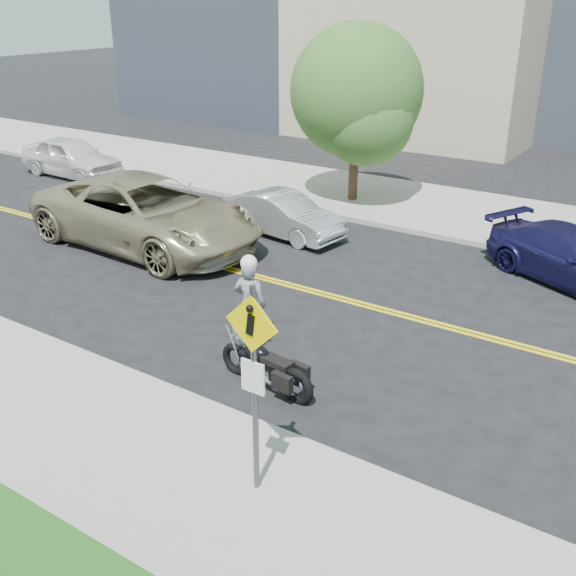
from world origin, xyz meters
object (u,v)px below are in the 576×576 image
(motorcycle, at_px, (266,356))
(parked_car_blue, at_px, (574,258))
(suv, at_px, (146,213))
(parked_car_silver, at_px, (283,215))
(pedestrian_sign, at_px, (254,372))
(parked_car_white, at_px, (72,157))
(motorcyclist, at_px, (250,302))

(motorcycle, height_order, parked_car_blue, parked_car_blue)
(suv, relative_size, parked_car_blue, 1.52)
(suv, relative_size, parked_car_silver, 1.83)
(pedestrian_sign, relative_size, motorcycle, 1.49)
(parked_car_white, bearing_deg, parked_car_silver, -96.18)
(suv, xyz_separation_m, parked_car_white, (-7.81, 3.97, -0.21))
(pedestrian_sign, height_order, motorcycle, pedestrian_sign)
(parked_car_white, bearing_deg, motorcyclist, -116.88)
(parked_car_silver, bearing_deg, pedestrian_sign, -140.38)
(pedestrian_sign, xyz_separation_m, parked_car_blue, (1.85, 10.16, -1.32))
(suv, distance_m, parked_car_white, 8.76)
(motorcycle, bearing_deg, parked_car_blue, 73.73)
(parked_car_silver, bearing_deg, suv, 144.45)
(motorcycle, relative_size, parked_car_silver, 0.55)
(parked_car_white, distance_m, parked_car_silver, 10.45)
(motorcyclist, bearing_deg, parked_car_silver, -73.67)
(parked_car_silver, bearing_deg, parked_car_blue, -75.35)
(motorcyclist, bearing_deg, suv, -40.12)
(pedestrian_sign, xyz_separation_m, suv, (-8.35, 6.45, -1.03))
(parked_car_blue, bearing_deg, parked_car_white, 114.08)
(motorcycle, distance_m, parked_car_blue, 8.50)
(motorcyclist, distance_m, parked_car_white, 15.24)
(suv, distance_m, parked_car_silver, 3.79)
(suv, height_order, parked_car_blue, suv)
(suv, bearing_deg, parked_car_white, 65.35)
(motorcycle, bearing_deg, suv, 156.11)
(motorcyclist, relative_size, parked_car_silver, 0.52)
(motorcycle, relative_size, parked_car_white, 0.47)
(pedestrian_sign, distance_m, motorcyclist, 4.43)
(pedestrian_sign, relative_size, suv, 0.45)
(parked_car_white, relative_size, parked_car_silver, 1.16)
(parked_car_white, bearing_deg, pedestrian_sign, -122.32)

